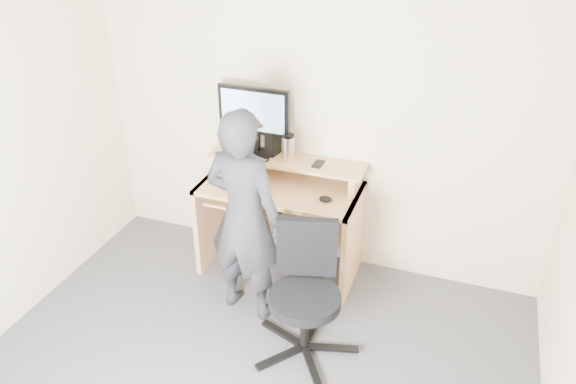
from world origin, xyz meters
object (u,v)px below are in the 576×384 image
Objects in this scene: desk at (284,205)px; monitor at (254,115)px; office_chair at (305,287)px; person at (244,217)px.

monitor is (-0.26, 0.08, 0.68)m from desk.
desk is at bearing -16.50° from monitor.
desk is at bearing 103.34° from office_chair.
office_chair is (0.71, -0.90, -0.74)m from monitor.
office_chair is at bearing -61.37° from desk.
office_chair is 0.63m from person.
person reaches higher than desk.
desk is at bearing -87.04° from person.
monitor is 0.85m from person.
monitor is at bearing 162.68° from desk.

